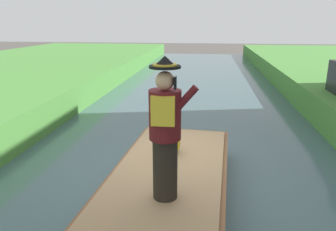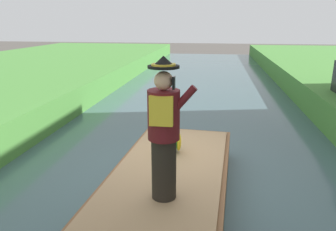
# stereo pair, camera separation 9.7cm
# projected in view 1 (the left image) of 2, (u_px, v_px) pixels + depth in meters

# --- Properties ---
(ground_plane) EXTENTS (80.00, 80.00, 0.00)m
(ground_plane) POSITION_uv_depth(u_px,v_px,m) (174.00, 184.00, 6.03)
(ground_plane) COLOR #4C4742
(canal_water) EXTENTS (7.07, 48.00, 0.10)m
(canal_water) POSITION_uv_depth(u_px,v_px,m) (174.00, 182.00, 6.02)
(canal_water) COLOR #3D565B
(canal_water) RESTS_ON ground
(boat) EXTENTS (2.05, 4.30, 0.61)m
(boat) POSITION_uv_depth(u_px,v_px,m) (169.00, 186.00, 5.14)
(boat) COLOR brown
(boat) RESTS_ON canal_water
(person_pirate) EXTENTS (0.61, 0.42, 1.85)m
(person_pirate) POSITION_uv_depth(u_px,v_px,m) (165.00, 131.00, 3.99)
(person_pirate) COLOR black
(person_pirate) RESTS_ON boat
(parrot_plush) EXTENTS (0.36, 0.34, 0.57)m
(parrot_plush) POSITION_uv_depth(u_px,v_px,m) (170.00, 139.00, 5.62)
(parrot_plush) COLOR green
(parrot_plush) RESTS_ON boat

